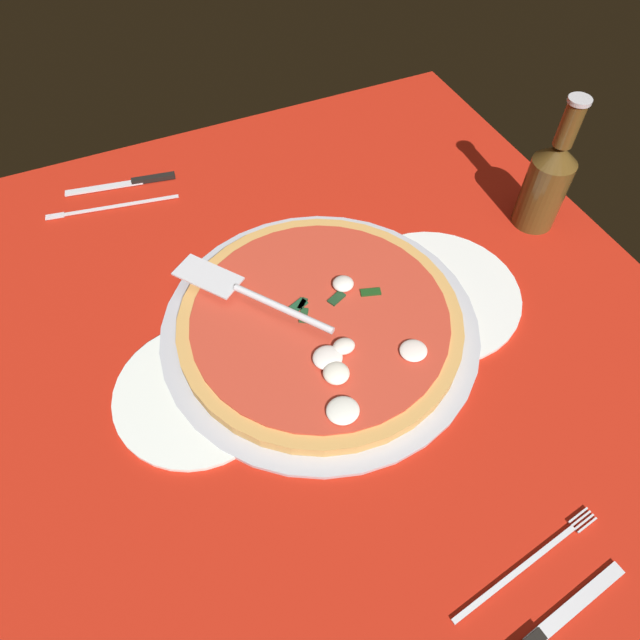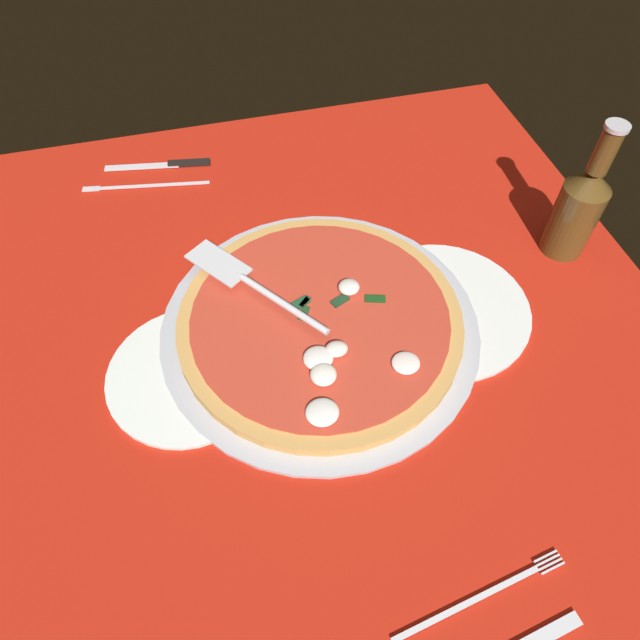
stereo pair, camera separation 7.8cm
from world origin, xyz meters
TOP-DOWN VIEW (x-y plane):
  - ground_plane at (0.00, 0.00)cm, footprint 104.98×104.98cm
  - pizza_pan at (2.09, -0.84)cm, footprint 44.84×44.84cm
  - dinner_plate_left at (-16.79, -4.09)cm, footprint 21.81×21.81cm
  - dinner_plate_right at (20.19, -2.15)cm, footprint 25.18×25.18cm
  - pizza at (2.10, -1.04)cm, footprint 39.78×39.78cm
  - pizza_server at (-6.05, 5.58)cm, footprint 17.23×21.77cm
  - place_setting_near at (8.10, -42.16)cm, footprint 20.64×14.58cm
  - place_setting_far at (-17.56, 38.87)cm, footprint 22.70×14.98cm
  - beer_bottle at (43.05, 4.98)cm, footprint 6.72×6.72cm

SIDE VIEW (x-z plane):
  - ground_plane at x=0.00cm, z-range -0.80..0.00cm
  - place_setting_far at x=-17.56cm, z-range -0.34..1.06cm
  - place_setting_near at x=8.10cm, z-range -0.34..1.06cm
  - dinner_plate_left at x=-16.79cm, z-range 0.00..1.00cm
  - dinner_plate_right at x=20.19cm, z-range 0.00..1.00cm
  - pizza_pan at x=2.09cm, z-range 0.00..1.04cm
  - pizza at x=2.10cm, z-range 0.36..3.79cm
  - pizza_server at x=-6.05cm, z-range 4.30..5.30cm
  - beer_bottle at x=43.05cm, z-range -2.75..19.76cm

